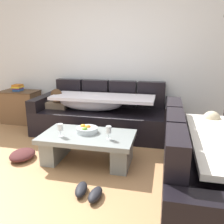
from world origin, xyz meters
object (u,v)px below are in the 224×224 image
Objects in this scene: coffee_table at (88,145)px; book_stack_on_cabinet at (18,88)px; wine_glass_near_right at (109,130)px; side_cabinet at (21,107)px; crumpled_garment at (22,155)px; fruit_bowl at (87,130)px; couch_along_wall at (102,115)px; couch_near_window at (210,170)px; pair_of_shoes at (88,192)px; wine_glass_near_left at (60,128)px.

coffee_table is 2.33m from book_stack_on_cabinet.
book_stack_on_cabinet is (-1.86, 1.33, 0.47)m from coffee_table.
wine_glass_near_right reaches higher than coffee_table.
side_cabinet reaches higher than crumpled_garment.
couch_along_wall is at bearing 93.88° from fruit_bowl.
side_cabinet is at bearing 60.10° from couch_near_window.
crumpled_garment is at bearing -122.61° from couch_along_wall.
fruit_bowl reaches higher than crumpled_garment.
fruit_bowl is at bearing -86.12° from couch_along_wall.
coffee_table is at bearing -84.53° from couch_along_wall.
side_cabinet reaches higher than pair_of_shoes.
couch_near_window is at bearing -10.10° from crumpled_garment.
book_stack_on_cabinet reaches higher than wine_glass_near_left.
couch_near_window is at bearing -29.71° from book_stack_on_cabinet.
book_stack_on_cabinet reaches higher than fruit_bowl.
book_stack_on_cabinet reaches higher than pair_of_shoes.
couch_along_wall is at bearing 108.84° from wine_glass_near_right.
couch_near_window is 5.86× the size of pair_of_shoes.
couch_near_window reaches higher than side_cabinet.
pair_of_shoes is at bearing -95.40° from wine_glass_near_right.
coffee_table is at bearing 23.60° from wine_glass_near_left.
coffee_table is 2.27m from side_cabinet.
crumpled_garment is at bearing 79.90° from couch_near_window.
fruit_bowl is at bearing 67.13° from couch_near_window.
couch_near_window is at bearing -22.87° from fruit_bowl.
couch_near_window reaches higher than wine_glass_near_left.
couch_along_wall is 1.89m from pair_of_shoes.
couch_near_window reaches higher than book_stack_on_cabinet.
wine_glass_near_left is at bearing -156.40° from coffee_table.
coffee_table reaches higher than crumpled_garment.
wine_glass_near_right is 0.49× the size of pair_of_shoes.
wine_glass_near_left is 0.61m from wine_glass_near_right.
wine_glass_near_left is at bearing -142.69° from fruit_bowl.
book_stack_on_cabinet reaches higher than wine_glass_near_right.
book_stack_on_cabinet is (-0.02, -0.00, 0.38)m from side_cabinet.
couch_near_window is 1.58m from fruit_bowl.
book_stack_on_cabinet is at bearing 123.47° from crumpled_garment.
wine_glass_near_left is at bearing -43.86° from side_cabinet.
side_cabinet is at bearing 144.06° from coffee_table.
fruit_bowl is 0.83× the size of pair_of_shoes.
wine_glass_near_left reaches higher than coffee_table.
side_cabinet is (-1.53, 1.47, -0.17)m from wine_glass_near_left.
wine_glass_near_right is at bearing -25.83° from fruit_bowl.
wine_glass_near_left is 0.23× the size of side_cabinet.
couch_near_window is 4.91× the size of crumpled_garment.
fruit_bowl is 0.70× the size of crumpled_garment.
fruit_bowl is at bearing -34.94° from side_cabinet.
coffee_table is 5.25× the size of book_stack_on_cabinet.
fruit_bowl is 1.69× the size of wine_glass_near_right.
couch_along_wall is 1.22× the size of couch_near_window.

